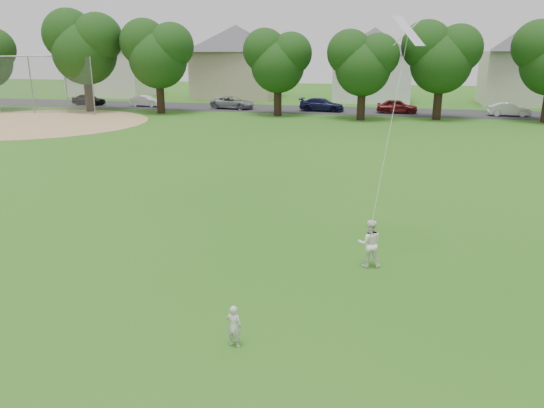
% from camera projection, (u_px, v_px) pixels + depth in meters
% --- Properties ---
extents(ground, '(160.00, 160.00, 0.00)m').
position_uv_depth(ground, '(259.00, 329.00, 11.76)').
color(ground, '#275B14').
rests_on(ground, ground).
extents(street, '(90.00, 7.00, 0.01)m').
position_uv_depth(street, '(367.00, 111.00, 50.98)').
color(street, '#2D2D30').
rests_on(street, ground).
extents(dirt_infield, '(18.00, 18.00, 0.02)m').
position_uv_depth(dirt_infield, '(37.00, 122.00, 43.49)').
color(dirt_infield, '#9E7F51').
rests_on(dirt_infield, ground).
extents(toddler, '(0.38, 0.29, 0.93)m').
position_uv_depth(toddler, '(234.00, 326.00, 10.95)').
color(toddler, silver).
rests_on(toddler, ground).
extents(older_boy, '(0.76, 0.64, 1.39)m').
position_uv_depth(older_boy, '(369.00, 243.00, 14.91)').
color(older_boy, white).
rests_on(older_boy, ground).
extents(kite, '(1.04, 1.24, 5.89)m').
position_uv_depth(kite, '(389.00, 134.00, 14.53)').
color(kite, silver).
rests_on(kite, ground).
extents(baseball_backstop, '(11.08, 5.09, 5.14)m').
position_uv_depth(baseball_backstop, '(29.00, 86.00, 48.23)').
color(baseball_backstop, gray).
rests_on(baseball_backstop, ground).
extents(tree_row, '(80.46, 8.44, 10.23)m').
position_uv_depth(tree_row, '(449.00, 45.00, 42.50)').
color(tree_row, black).
rests_on(tree_row, ground).
extents(parked_cars, '(54.73, 2.43, 1.28)m').
position_uv_depth(parked_cars, '(344.00, 105.00, 50.33)').
color(parked_cars, black).
rests_on(parked_cars, ground).
extents(house_row, '(76.81, 13.40, 10.26)m').
position_uv_depth(house_row, '(367.00, 55.00, 59.05)').
color(house_row, silver).
rests_on(house_row, ground).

